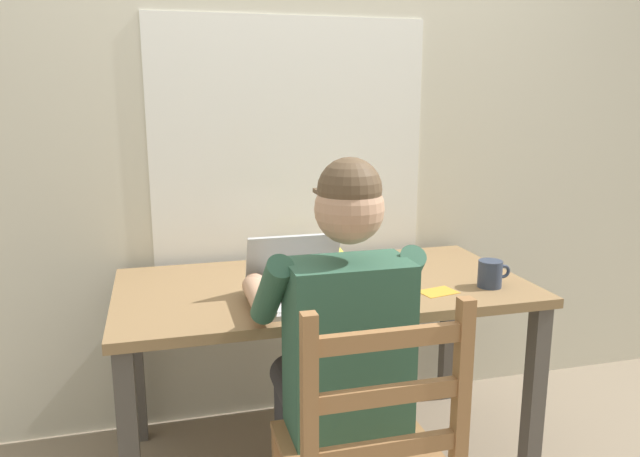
# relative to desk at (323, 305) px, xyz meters

# --- Properties ---
(back_wall) EXTENTS (6.00, 0.08, 2.60)m
(back_wall) POSITION_rel_desk_xyz_m (-0.00, 0.47, 0.65)
(back_wall) COLOR beige
(back_wall) RESTS_ON ground
(desk) EXTENTS (1.51, 0.78, 0.73)m
(desk) POSITION_rel_desk_xyz_m (0.00, 0.00, 0.00)
(desk) COLOR olive
(desk) RESTS_ON ground
(seated_person) EXTENTS (0.50, 0.60, 1.26)m
(seated_person) POSITION_rel_desk_xyz_m (-0.08, -0.46, 0.05)
(seated_person) COLOR #2D5642
(seated_person) RESTS_ON ground
(laptop) EXTENTS (0.33, 0.33, 0.22)m
(laptop) POSITION_rel_desk_xyz_m (-0.13, -0.17, 0.14)
(laptop) COLOR #ADAFB2
(laptop) RESTS_ON desk
(computer_mouse) EXTENTS (0.06, 0.10, 0.03)m
(computer_mouse) POSITION_rel_desk_xyz_m (0.12, -0.26, 0.11)
(computer_mouse) COLOR #ADAFB2
(computer_mouse) RESTS_ON desk
(coffee_mug_white) EXTENTS (0.12, 0.09, 0.10)m
(coffee_mug_white) POSITION_rel_desk_xyz_m (0.20, -0.05, 0.14)
(coffee_mug_white) COLOR silver
(coffee_mug_white) RESTS_ON desk
(coffee_mug_dark) EXTENTS (0.13, 0.09, 0.10)m
(coffee_mug_dark) POSITION_rel_desk_xyz_m (0.58, -0.20, 0.14)
(coffee_mug_dark) COLOR #2D384C
(coffee_mug_dark) RESTS_ON desk
(book_stack_main) EXTENTS (0.20, 0.14, 0.09)m
(book_stack_main) POSITION_rel_desk_xyz_m (0.02, 0.14, 0.13)
(book_stack_main) COLOR #38844C
(book_stack_main) RESTS_ON desk
(paper_pile_near_laptop) EXTENTS (0.26, 0.24, 0.01)m
(paper_pile_near_laptop) POSITION_rel_desk_xyz_m (0.08, 0.18, 0.10)
(paper_pile_near_laptop) COLOR white
(paper_pile_near_laptop) RESTS_ON desk
(paper_pile_back_corner) EXTENTS (0.27, 0.23, 0.01)m
(paper_pile_back_corner) POSITION_rel_desk_xyz_m (-0.03, 0.05, 0.10)
(paper_pile_back_corner) COLOR silver
(paper_pile_back_corner) RESTS_ON desk
(landscape_photo_print) EXTENTS (0.15, 0.11, 0.00)m
(landscape_photo_print) POSITION_rel_desk_xyz_m (0.37, -0.21, 0.09)
(landscape_photo_print) COLOR gold
(landscape_photo_print) RESTS_ON desk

